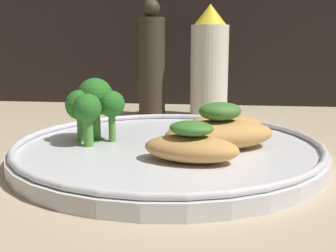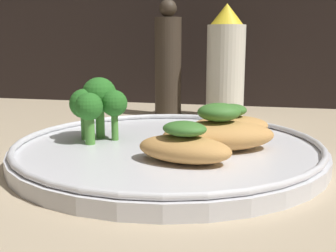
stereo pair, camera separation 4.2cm
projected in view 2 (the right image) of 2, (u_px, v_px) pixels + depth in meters
ground_plane at (168, 164)px, 42.70cm from camera, size 180.00×180.00×1.00cm
plate at (168, 149)px, 42.41cm from camera, size 31.05×31.05×2.00cm
grilled_meat_front at (184, 146)px, 36.31cm from camera, size 9.09×6.00×3.60cm
grilled_meat_middle at (219, 133)px, 40.35cm from camera, size 11.98×8.49×4.56cm
grilled_meat_back at (230, 124)px, 46.82cm from camera, size 10.33×8.94×3.50cm
broccoli_bunch at (96, 102)px, 44.02cm from camera, size 6.12×6.29×6.55cm
sauce_bottle at (226, 64)px, 63.60cm from camera, size 5.76×5.76×17.12cm
pepper_grinder at (168, 63)px, 65.49cm from camera, size 4.14×4.14×17.89cm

